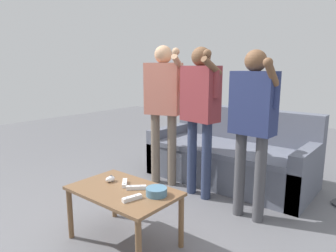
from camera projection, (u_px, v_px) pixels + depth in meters
ground_plane at (137, 227)px, 2.71m from camera, size 12.00×12.00×0.00m
couch at (231, 157)px, 3.81m from camera, size 1.96×0.92×0.88m
coffee_table at (124, 197)px, 2.41m from camera, size 0.86×0.54×0.45m
snack_bowl at (157, 192)px, 2.28m from camera, size 0.16×0.16×0.06m
game_remote_nunchuk at (110, 179)px, 2.55m from camera, size 0.06×0.09×0.05m
player_left at (163, 99)px, 3.54m from camera, size 0.52×0.33×1.64m
player_center at (200, 105)px, 3.19m from camera, size 0.47×0.37×1.61m
player_right at (253, 116)px, 2.70m from camera, size 0.46×0.34×1.55m
game_remote_wand_near at (132, 198)px, 2.20m from camera, size 0.07×0.16×0.03m
game_remote_wand_far at (125, 183)px, 2.49m from camera, size 0.13×0.13×0.03m
game_remote_wand_spare at (136, 187)px, 2.40m from camera, size 0.14×0.13×0.03m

